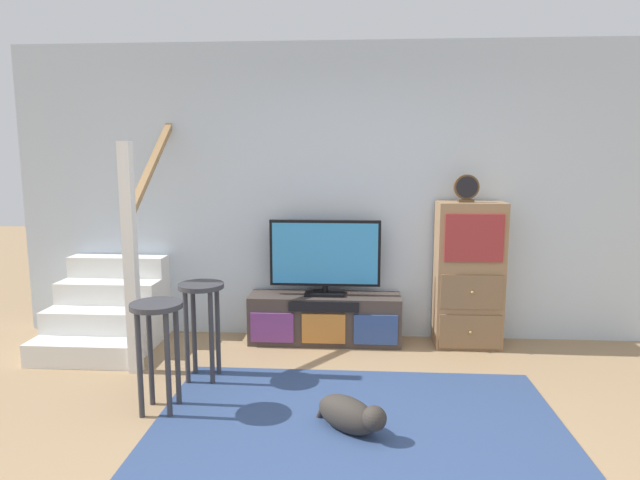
{
  "coord_description": "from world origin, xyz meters",
  "views": [
    {
      "loc": [
        -0.03,
        -2.62,
        1.69
      ],
      "look_at": [
        -0.31,
        1.69,
        1.03
      ],
      "focal_mm": 30.7,
      "sensor_mm": 36.0,
      "label": 1
    }
  ],
  "objects_px": {
    "desk_clock": "(466,188)",
    "bar_stool_far": "(202,309)",
    "media_console": "(325,319)",
    "dog": "(351,415)",
    "side_cabinet": "(468,275)",
    "bar_stool_near": "(158,332)",
    "television": "(325,255)"
  },
  "relations": [
    {
      "from": "bar_stool_near",
      "to": "bar_stool_far",
      "type": "bearing_deg",
      "value": 75.16
    },
    {
      "from": "dog",
      "to": "side_cabinet",
      "type": "bearing_deg",
      "value": 58.38
    },
    {
      "from": "bar_stool_near",
      "to": "dog",
      "type": "xyz_separation_m",
      "value": [
        1.27,
        -0.21,
        -0.43
      ]
    },
    {
      "from": "side_cabinet",
      "to": "bar_stool_near",
      "type": "bearing_deg",
      "value": -147.66
    },
    {
      "from": "media_console",
      "to": "bar_stool_far",
      "type": "xyz_separation_m",
      "value": [
        -0.87,
        -0.91,
        0.33
      ]
    },
    {
      "from": "television",
      "to": "bar_stool_far",
      "type": "bearing_deg",
      "value": -133.25
    },
    {
      "from": "side_cabinet",
      "to": "bar_stool_far",
      "type": "relative_size",
      "value": 1.72
    },
    {
      "from": "desk_clock",
      "to": "bar_stool_far",
      "type": "height_order",
      "value": "desk_clock"
    },
    {
      "from": "television",
      "to": "dog",
      "type": "relative_size",
      "value": 2.12
    },
    {
      "from": "side_cabinet",
      "to": "bar_stool_far",
      "type": "distance_m",
      "value": 2.34
    },
    {
      "from": "bar_stool_far",
      "to": "dog",
      "type": "xyz_separation_m",
      "value": [
        1.13,
        -0.74,
        -0.44
      ]
    },
    {
      "from": "side_cabinet",
      "to": "media_console",
      "type": "bearing_deg",
      "value": -179.54
    },
    {
      "from": "side_cabinet",
      "to": "bar_stool_near",
      "type": "xyz_separation_m",
      "value": [
        -2.29,
        -1.45,
        -0.09
      ]
    },
    {
      "from": "desk_clock",
      "to": "media_console",
      "type": "bearing_deg",
      "value": 179.78
    },
    {
      "from": "desk_clock",
      "to": "bar_stool_near",
      "type": "bearing_deg",
      "value": -147.34
    },
    {
      "from": "media_console",
      "to": "side_cabinet",
      "type": "distance_m",
      "value": 1.35
    },
    {
      "from": "television",
      "to": "bar_stool_near",
      "type": "distance_m",
      "value": 1.8
    },
    {
      "from": "bar_stool_near",
      "to": "television",
      "type": "bearing_deg",
      "value": 55.26
    },
    {
      "from": "desk_clock",
      "to": "bar_stool_far",
      "type": "xyz_separation_m",
      "value": [
        -2.1,
        -0.9,
        -0.86
      ]
    },
    {
      "from": "television",
      "to": "bar_stool_near",
      "type": "bearing_deg",
      "value": -124.74
    },
    {
      "from": "media_console",
      "to": "television",
      "type": "distance_m",
      "value": 0.58
    },
    {
      "from": "side_cabinet",
      "to": "dog",
      "type": "distance_m",
      "value": 2.02
    },
    {
      "from": "desk_clock",
      "to": "side_cabinet",
      "type": "bearing_deg",
      "value": 16.09
    },
    {
      "from": "bar_stool_far",
      "to": "bar_stool_near",
      "type": "bearing_deg",
      "value": -104.84
    },
    {
      "from": "side_cabinet",
      "to": "bar_stool_near",
      "type": "distance_m",
      "value": 2.72
    },
    {
      "from": "television",
      "to": "bar_stool_far",
      "type": "height_order",
      "value": "television"
    },
    {
      "from": "television",
      "to": "side_cabinet",
      "type": "bearing_deg",
      "value": -0.62
    },
    {
      "from": "bar_stool_far",
      "to": "dog",
      "type": "bearing_deg",
      "value": -33.4
    },
    {
      "from": "television",
      "to": "desk_clock",
      "type": "height_order",
      "value": "desk_clock"
    },
    {
      "from": "media_console",
      "to": "dog",
      "type": "relative_size",
      "value": 2.91
    },
    {
      "from": "media_console",
      "to": "bar_stool_far",
      "type": "bearing_deg",
      "value": -134.0
    },
    {
      "from": "desk_clock",
      "to": "dog",
      "type": "bearing_deg",
      "value": -120.53
    }
  ]
}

